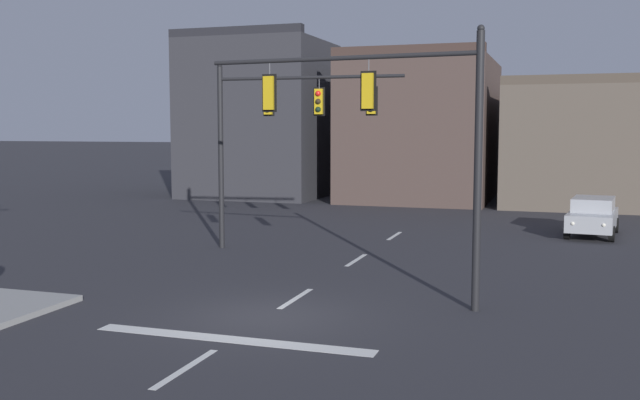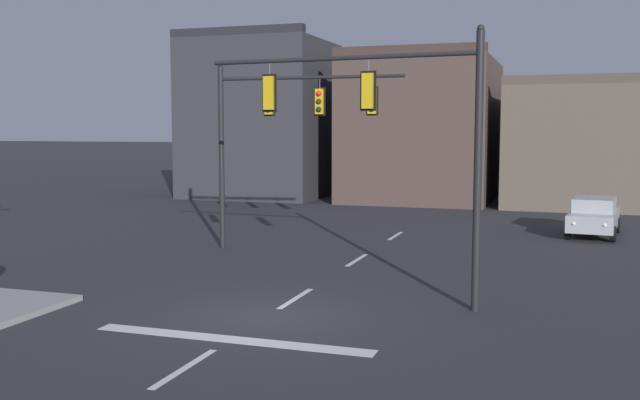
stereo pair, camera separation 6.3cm
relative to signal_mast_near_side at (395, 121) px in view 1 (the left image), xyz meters
The scene contains 7 objects.
ground_plane 5.83m from the signal_mast_near_side, 137.33° to the right, with size 400.00×400.00×0.00m, color #2B2B30.
stop_bar_paint 6.89m from the signal_mast_near_side, 120.41° to the right, with size 6.40×0.50×0.01m, color silver.
lane_centreline 5.34m from the signal_mast_near_side, behind, with size 0.16×26.40×0.01m.
signal_mast_near_side is the anchor object (origin of this frame).
signal_mast_far_side 8.88m from the signal_mast_near_side, 131.46° to the left, with size 7.00×0.52×6.92m.
car_lot_nearside 15.77m from the signal_mast_near_side, 69.53° to the left, with size 2.30×4.60×1.61m.
building_row 28.65m from the signal_mast_near_side, 78.32° to the left, with size 50.44×11.63×10.68m.
Camera 1 is at (6.63, -15.91, 4.51)m, focal length 41.04 mm.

